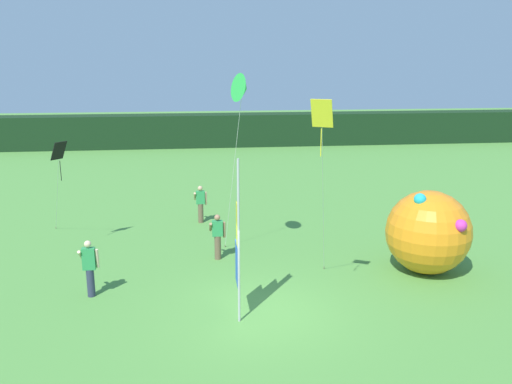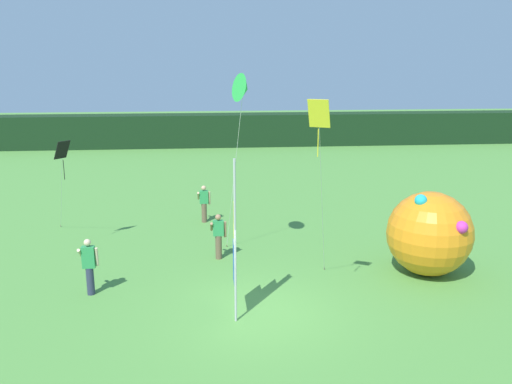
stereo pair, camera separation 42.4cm
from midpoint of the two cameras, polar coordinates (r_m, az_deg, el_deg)
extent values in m
plane|color=#518E3D|center=(14.67, 0.95, -12.86)|extent=(120.00, 120.00, 0.00)
cube|color=black|center=(42.67, -3.38, 6.68)|extent=(80.00, 2.40, 2.53)
cylinder|color=#B7B7BC|center=(13.39, -1.35, -5.50)|extent=(0.06, 0.06, 4.31)
cube|color=blue|center=(14.15, -1.48, -7.89)|extent=(0.02, 0.97, 1.15)
cube|color=yellow|center=(13.59, -1.46, -3.67)|extent=(0.02, 0.60, 1.15)
cube|color=white|center=(13.11, -1.44, 0.89)|extent=(0.02, 0.23, 1.15)
cylinder|color=#2D334C|center=(16.22, -16.69, -9.16)|extent=(0.22, 0.22, 0.83)
cube|color=#2D8E4C|center=(15.95, -16.87, -6.72)|extent=(0.36, 0.20, 0.64)
sphere|color=beige|center=(15.80, -16.98, -5.23)|extent=(0.20, 0.20, 0.20)
cylinder|color=beige|center=(16.02, -17.66, -6.34)|extent=(0.09, 0.48, 0.42)
cylinder|color=beige|center=(15.91, -16.05, -6.73)|extent=(0.09, 0.14, 0.56)
cylinder|color=brown|center=(18.25, -3.38, -5.94)|extent=(0.22, 0.22, 0.84)
cube|color=#2D8E4C|center=(18.03, -3.41, -3.89)|extent=(0.36, 0.20, 0.53)
sphere|color=#A37556|center=(17.92, -3.43, -2.73)|extent=(0.20, 0.20, 0.20)
cylinder|color=#A37556|center=(18.07, -4.15, -3.74)|extent=(0.09, 0.48, 0.42)
cylinder|color=#A37556|center=(18.06, -2.68, -4.05)|extent=(0.09, 0.14, 0.56)
cylinder|color=brown|center=(22.38, -5.06, -2.23)|extent=(0.22, 0.22, 0.82)
cube|color=#2D8E4C|center=(22.20, -5.09, -0.54)|extent=(0.36, 0.20, 0.54)
sphere|color=tan|center=(22.10, -5.12, 0.44)|extent=(0.20, 0.20, 0.20)
cylinder|color=tan|center=(22.25, -5.69, -0.41)|extent=(0.09, 0.48, 0.42)
cylinder|color=tan|center=(22.22, -4.50, -0.66)|extent=(0.09, 0.14, 0.56)
sphere|color=orange|center=(17.63, 18.83, -4.27)|extent=(2.67, 2.67, 2.67)
sphere|color=#23B2C6|center=(16.80, 18.02, -0.87)|extent=(0.37, 0.37, 0.37)
sphere|color=#DB33A8|center=(16.69, 21.95, -3.55)|extent=(0.37, 0.37, 0.37)
sphere|color=red|center=(18.52, 18.16, -1.19)|extent=(0.37, 0.37, 0.37)
cylinder|color=brown|center=(19.49, -2.55, -5.80)|extent=(0.03, 0.03, 0.08)
cylinder|color=silver|center=(18.11, -1.67, 2.04)|extent=(0.57, 1.31, 5.77)
cone|color=green|center=(17.11, -0.66, 11.10)|extent=(0.83, 1.04, 0.96)
cylinder|color=brown|center=(23.10, -19.79, -3.46)|extent=(0.03, 0.03, 0.08)
cylinder|color=silver|center=(21.22, -19.69, 0.03)|extent=(1.08, 2.78, 3.64)
cube|color=black|center=(19.43, -19.57, 4.30)|extent=(0.57, 0.60, 0.64)
cylinder|color=black|center=(19.55, -19.40, 2.27)|extent=(0.02, 0.02, 0.70)
cylinder|color=brown|center=(17.60, 8.06, -8.15)|extent=(0.03, 0.03, 0.08)
cylinder|color=silver|center=(15.26, 7.91, -1.14)|extent=(0.99, 3.03, 5.37)
cube|color=yellow|center=(13.22, 7.71, 8.37)|extent=(0.60, 0.49, 0.71)
cylinder|color=yellow|center=(13.31, 7.61, 5.28)|extent=(0.02, 0.02, 0.70)
camera|label=1|loc=(0.21, -89.27, 0.18)|focal=37.14mm
camera|label=2|loc=(0.21, 90.73, -0.18)|focal=37.14mm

